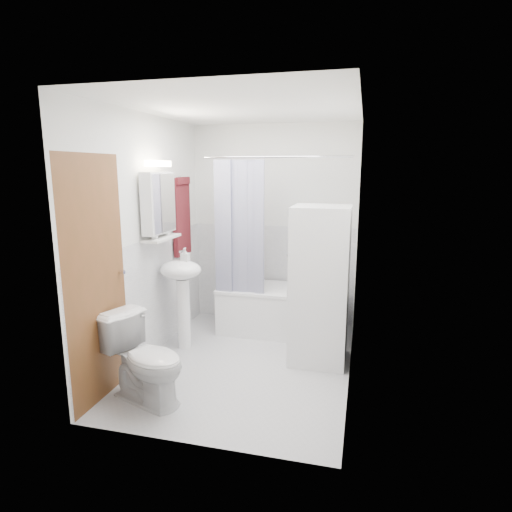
% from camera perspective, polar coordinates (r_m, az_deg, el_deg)
% --- Properties ---
extents(floor, '(2.60, 2.60, 0.00)m').
position_cam_1_polar(floor, '(4.34, -1.44, -14.14)').
color(floor, '#BBBCC0').
rests_on(floor, ground).
extents(room_walls, '(2.60, 2.60, 2.60)m').
position_cam_1_polar(room_walls, '(3.93, -1.56, 5.80)').
color(room_walls, white).
rests_on(room_walls, ground).
extents(wainscot, '(1.98, 2.58, 2.58)m').
position_cam_1_polar(wainscot, '(4.38, -0.45, -5.43)').
color(wainscot, white).
rests_on(wainscot, ground).
extents(door, '(0.05, 2.00, 2.00)m').
position_cam_1_polar(door, '(3.89, -17.39, -2.06)').
color(door, brown).
rests_on(door, ground).
extents(bathtub, '(1.38, 0.66, 0.53)m').
position_cam_1_polar(bathtub, '(5.03, 3.13, -6.90)').
color(bathtub, white).
rests_on(bathtub, ground).
extents(tub_spout, '(0.04, 0.12, 0.04)m').
position_cam_1_polar(tub_spout, '(5.16, 6.09, -0.02)').
color(tub_spout, silver).
rests_on(tub_spout, room_walls).
extents(curtain_rod, '(1.56, 0.02, 0.02)m').
position_cam_1_polar(curtain_rod, '(4.51, 2.70, 13.07)').
color(curtain_rod, silver).
rests_on(curtain_rod, room_walls).
extents(shower_curtain, '(0.55, 0.02, 1.45)m').
position_cam_1_polar(shower_curtain, '(4.65, -2.31, 3.75)').
color(shower_curtain, '#131445').
rests_on(shower_curtain, curtain_rod).
extents(sink, '(0.44, 0.37, 1.04)m').
position_cam_1_polar(sink, '(4.54, -9.90, -3.64)').
color(sink, white).
rests_on(sink, ground).
extents(medicine_cabinet, '(0.13, 0.50, 0.71)m').
position_cam_1_polar(medicine_cabinet, '(4.34, -12.85, 7.11)').
color(medicine_cabinet, white).
rests_on(medicine_cabinet, room_walls).
extents(shelf, '(0.18, 0.54, 0.02)m').
position_cam_1_polar(shelf, '(4.38, -12.46, 2.35)').
color(shelf, silver).
rests_on(shelf, room_walls).
extents(shower_caddy, '(0.22, 0.06, 0.02)m').
position_cam_1_polar(shower_caddy, '(5.10, 6.70, 3.24)').
color(shower_caddy, silver).
rests_on(shower_caddy, room_walls).
extents(towel, '(0.07, 0.37, 0.89)m').
position_cam_1_polar(towel, '(4.93, -9.86, 5.38)').
color(towel, '#561220').
rests_on(towel, room_walls).
extents(washer_dryer, '(0.56, 0.55, 1.54)m').
position_cam_1_polar(washer_dryer, '(4.20, 8.47, -3.88)').
color(washer_dryer, white).
rests_on(washer_dryer, ground).
extents(toilet, '(0.82, 0.63, 0.71)m').
position_cam_1_polar(toilet, '(3.69, -14.45, -13.26)').
color(toilet, white).
rests_on(toilet, ground).
extents(soap_pump, '(0.08, 0.17, 0.08)m').
position_cam_1_polar(soap_pump, '(4.48, -9.41, -0.58)').
color(soap_pump, gray).
rests_on(soap_pump, sink).
extents(shelf_bottle, '(0.07, 0.18, 0.07)m').
position_cam_1_polar(shelf_bottle, '(4.24, -13.39, 2.66)').
color(shelf_bottle, gray).
rests_on(shelf_bottle, shelf).
extents(shelf_cup, '(0.10, 0.09, 0.10)m').
position_cam_1_polar(shelf_cup, '(4.48, -11.81, 3.39)').
color(shelf_cup, gray).
rests_on(shelf_cup, shelf).
extents(shampoo_a, '(0.13, 0.17, 0.13)m').
position_cam_1_polar(shampoo_a, '(5.09, 6.08, 4.11)').
color(shampoo_a, gray).
rests_on(shampoo_a, shower_caddy).
extents(shampoo_b, '(0.08, 0.21, 0.08)m').
position_cam_1_polar(shampoo_b, '(5.08, 7.42, 3.77)').
color(shampoo_b, '#225088').
rests_on(shampoo_b, shower_caddy).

